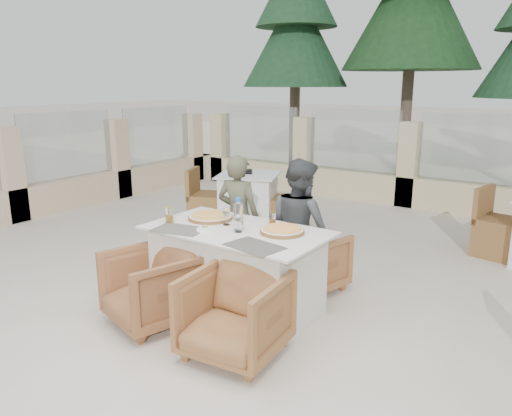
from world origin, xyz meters
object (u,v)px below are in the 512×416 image
Objects in this scene: olive_dish at (205,228)px; diner_right at (300,228)px; water_bottle at (238,214)px; diner_left at (238,217)px; dining_table at (237,270)px; armchair_near_left at (151,287)px; beer_glass_left at (169,215)px; wine_glass_near at (238,222)px; pizza_left at (210,216)px; beer_glass_right at (272,219)px; armchair_near_right at (235,315)px; armchair_far_left at (234,248)px; bg_table_a at (249,201)px; pizza_right at (282,230)px; armchair_far_right at (308,261)px; wine_glass_centre at (226,215)px.

diner_right reaches higher than olive_dish.
water_bottle is 0.22× the size of diner_left.
dining_table is 5.51× the size of water_bottle.
olive_dish reaches higher than armchair_near_left.
beer_glass_left is at bearing -164.66° from water_bottle.
wine_glass_near is 0.75m from diner_right.
olive_dish is at bearing -57.32° from pizza_left.
beer_glass_right is (0.13, 0.33, -0.03)m from wine_glass_near.
armchair_near_right is (0.42, -0.62, -0.59)m from water_bottle.
olive_dish is 0.08× the size of diner_left.
armchair_far_left is (-0.56, 0.67, -0.54)m from wine_glass_near.
diner_left is (-0.69, 0.41, -0.18)m from beer_glass_right.
bg_table_a is at bearing 117.07° from pizza_left.
bg_table_a is (-1.56, 2.33, -0.48)m from wine_glass_near.
pizza_right is 1.04m from diner_left.
water_bottle reaches higher than pizza_right.
armchair_far_right is 0.49× the size of diner_right.
armchair_far_left is at bearing 75.77° from diner_left.
armchair_far_right is at bearing 71.14° from water_bottle.
diner_right reaches higher than pizza_left.
beer_glass_right is (0.83, 0.45, -0.01)m from beer_glass_left.
bg_table_a is (-1.95, 2.89, 0.06)m from armchair_near_right.
pizza_left reaches higher than dining_table.
pizza_left is 0.62m from beer_glass_right.
water_bottle reaches higher than wine_glass_centre.
beer_glass_left reaches higher than armchair_far_right.
pizza_left is at bearing 132.72° from armchair_near_right.
armchair_near_left is (0.04, -1.22, -0.00)m from armchair_far_left.
pizza_left is 0.31× the size of diner_right.
armchair_far_left is at bearing 121.62° from wine_glass_centre.
water_bottle reaches higher than beer_glass_right.
pizza_right is 0.53m from diner_right.
pizza_left is 0.58× the size of armchair_near_right.
armchair_near_right is at bearing 111.11° from armchair_far_right.
armchair_near_left is (-0.52, -0.55, -0.54)m from wine_glass_near.
armchair_near_right is at bearing 121.60° from diner_right.
armchair_near_right is at bearing -55.74° from wine_glass_near.
water_bottle reaches higher than armchair_near_right.
pizza_right reaches higher than armchair_near_left.
armchair_near_left is at bearing -94.32° from pizza_left.
dining_table reaches higher than armchair_far_left.
wine_glass_centre and wine_glass_near have the same top height.
armchair_near_left is at bearing -138.86° from pizza_right.
diner_left is at bearing 107.54° from armchair_near_left.
beer_glass_left is at bearing 177.85° from olive_dish.
armchair_far_right is at bearing -155.07° from armchair_far_left.
pizza_left is at bearing 122.68° from olive_dish.
armchair_far_left is at bearing 151.63° from pizza_right.
olive_dish is 0.15× the size of armchair_near_right.
pizza_right is 2.08× the size of wine_glass_centre.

